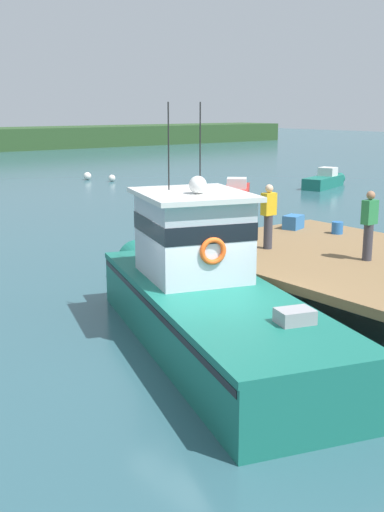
# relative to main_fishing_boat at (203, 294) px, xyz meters

# --- Properties ---
(ground_plane) EXTENTS (200.00, 200.00, 0.00)m
(ground_plane) POSITION_rel_main_fishing_boat_xyz_m (-0.37, -0.62, -1.01)
(ground_plane) COLOR #2D5660
(dock) EXTENTS (6.00, 9.00, 1.20)m
(dock) POSITION_rel_main_fishing_boat_xyz_m (4.43, -0.62, 0.07)
(dock) COLOR #4C3D2D
(dock) RESTS_ON ground
(main_fishing_boat) EXTENTS (4.83, 9.89, 4.80)m
(main_fishing_boat) POSITION_rel_main_fishing_boat_xyz_m (0.00, 0.00, 0.00)
(main_fishing_boat) COLOR #196B5B
(main_fishing_boat) RESTS_ON ground
(crate_stack_near_edge) EXTENTS (0.71, 0.60, 0.40)m
(crate_stack_near_edge) POSITION_rel_main_fishing_boat_xyz_m (5.85, 3.10, 0.39)
(crate_stack_near_edge) COLOR #3370B2
(crate_stack_near_edge) RESTS_ON dock
(bait_bucket) EXTENTS (0.32, 0.32, 0.34)m
(bait_bucket) POSITION_rel_main_fishing_boat_xyz_m (6.29, 1.82, 0.36)
(bait_bucket) COLOR #2866B2
(bait_bucket) RESTS_ON dock
(deckhand_by_the_boat) EXTENTS (0.36, 0.22, 1.63)m
(deckhand_by_the_boat) POSITION_rel_main_fishing_boat_xyz_m (3.37, 1.62, 1.05)
(deckhand_by_the_boat) COLOR #383842
(deckhand_by_the_boat) RESTS_ON dock
(deckhand_further_back) EXTENTS (0.36, 0.22, 1.63)m
(deckhand_further_back) POSITION_rel_main_fishing_boat_xyz_m (4.33, -0.70, 1.05)
(deckhand_further_back) COLOR #383842
(deckhand_further_back) RESTS_ON dock
(moored_boat_outer_mooring) EXTENTS (4.64, 2.34, 1.17)m
(moored_boat_outer_mooring) POSITION_rel_main_fishing_boat_xyz_m (21.83, 15.64, -0.61)
(moored_boat_outer_mooring) COLOR #196B5B
(moored_boat_outer_mooring) RESTS_ON ground
(moored_boat_far_left) EXTENTS (3.99, 4.12, 1.22)m
(moored_boat_far_left) POSITION_rel_main_fishing_boat_xyz_m (13.81, 14.59, -0.59)
(moored_boat_far_left) COLOR red
(moored_boat_far_left) RESTS_ON ground
(mooring_buoy_inshore) EXTENTS (0.51, 0.51, 0.51)m
(mooring_buoy_inshore) POSITION_rel_main_fishing_boat_xyz_m (12.40, 27.93, -0.75)
(mooring_buoy_inshore) COLOR silver
(mooring_buoy_inshore) RESTS_ON ground
(mooring_buoy_outer) EXTENTS (0.44, 0.44, 0.44)m
(mooring_buoy_outer) POSITION_rel_main_fishing_boat_xyz_m (13.19, 26.09, -0.79)
(mooring_buoy_outer) COLOR silver
(mooring_buoy_outer) RESTS_ON ground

